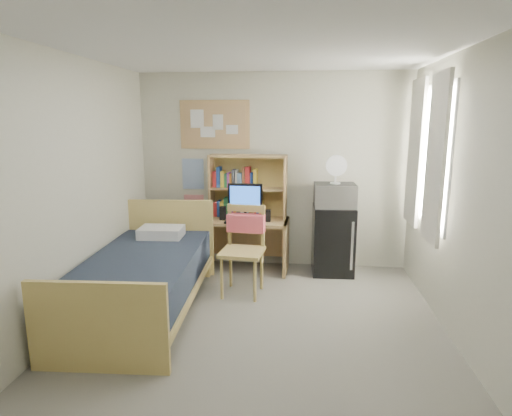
# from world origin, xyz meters

# --- Properties ---
(floor) EXTENTS (3.60, 4.20, 0.02)m
(floor) POSITION_xyz_m (0.00, 0.00, -0.01)
(floor) COLOR gray
(floor) RESTS_ON ground
(ceiling) EXTENTS (3.60, 4.20, 0.02)m
(ceiling) POSITION_xyz_m (0.00, 0.00, 2.60)
(ceiling) COLOR silver
(ceiling) RESTS_ON wall_back
(wall_back) EXTENTS (3.60, 0.04, 2.60)m
(wall_back) POSITION_xyz_m (0.00, 2.10, 1.30)
(wall_back) COLOR beige
(wall_back) RESTS_ON floor
(wall_front) EXTENTS (3.60, 0.04, 2.60)m
(wall_front) POSITION_xyz_m (0.00, -2.10, 1.30)
(wall_front) COLOR beige
(wall_front) RESTS_ON floor
(wall_left) EXTENTS (0.04, 4.20, 2.60)m
(wall_left) POSITION_xyz_m (-1.80, 0.00, 1.30)
(wall_left) COLOR beige
(wall_left) RESTS_ON floor
(wall_right) EXTENTS (0.04, 4.20, 2.60)m
(wall_right) POSITION_xyz_m (1.80, 0.00, 1.30)
(wall_right) COLOR beige
(wall_right) RESTS_ON floor
(window_unit) EXTENTS (0.10, 1.40, 1.70)m
(window_unit) POSITION_xyz_m (1.75, 1.20, 1.60)
(window_unit) COLOR white
(window_unit) RESTS_ON wall_right
(curtain_left) EXTENTS (0.04, 0.55, 1.70)m
(curtain_left) POSITION_xyz_m (1.72, 0.80, 1.60)
(curtain_left) COLOR silver
(curtain_left) RESTS_ON wall_right
(curtain_right) EXTENTS (0.04, 0.55, 1.70)m
(curtain_right) POSITION_xyz_m (1.72, 1.60, 1.60)
(curtain_right) COLOR silver
(curtain_right) RESTS_ON wall_right
(bulletin_board) EXTENTS (0.94, 0.03, 0.64)m
(bulletin_board) POSITION_xyz_m (-0.78, 2.08, 1.92)
(bulletin_board) COLOR tan
(bulletin_board) RESTS_ON wall_back
(poster_wave) EXTENTS (0.30, 0.01, 0.42)m
(poster_wave) POSITION_xyz_m (-1.10, 2.09, 1.25)
(poster_wave) COLOR #2957A5
(poster_wave) RESTS_ON wall_back
(poster_japan) EXTENTS (0.28, 0.01, 0.36)m
(poster_japan) POSITION_xyz_m (-1.10, 2.09, 0.78)
(poster_japan) COLOR red
(poster_japan) RESTS_ON wall_back
(desk) EXTENTS (1.13, 0.60, 0.69)m
(desk) POSITION_xyz_m (-0.33, 1.80, 0.35)
(desk) COLOR tan
(desk) RESTS_ON floor
(desk_chair) EXTENTS (0.56, 0.56, 1.03)m
(desk_chair) POSITION_xyz_m (-0.27, 0.98, 0.51)
(desk_chair) COLOR #D6BB65
(desk_chair) RESTS_ON floor
(mini_fridge) EXTENTS (0.54, 0.54, 0.89)m
(mini_fridge) POSITION_xyz_m (0.82, 1.82, 0.44)
(mini_fridge) COLOR black
(mini_fridge) RESTS_ON floor
(bed) EXTENTS (1.20, 2.24, 0.60)m
(bed) POSITION_xyz_m (-1.23, 0.41, 0.30)
(bed) COLOR #1B2331
(bed) RESTS_ON floor
(hutch) EXTENTS (1.04, 0.31, 0.84)m
(hutch) POSITION_xyz_m (-0.32, 1.95, 1.11)
(hutch) COLOR tan
(hutch) RESTS_ON desk
(monitor) EXTENTS (0.45, 0.06, 0.48)m
(monitor) POSITION_xyz_m (-0.33, 1.74, 0.93)
(monitor) COLOR black
(monitor) RESTS_ON desk
(keyboard) EXTENTS (0.48, 0.17, 0.02)m
(keyboard) POSITION_xyz_m (-0.34, 1.60, 0.70)
(keyboard) COLOR black
(keyboard) RESTS_ON desk
(speaker_left) EXTENTS (0.08, 0.08, 0.18)m
(speaker_left) POSITION_xyz_m (-0.63, 1.75, 0.78)
(speaker_left) COLOR black
(speaker_left) RESTS_ON desk
(speaker_right) EXTENTS (0.07, 0.07, 0.16)m
(speaker_right) POSITION_xyz_m (-0.03, 1.73, 0.77)
(speaker_right) COLOR black
(speaker_right) RESTS_ON desk
(water_bottle) EXTENTS (0.07, 0.07, 0.24)m
(water_bottle) POSITION_xyz_m (-0.81, 1.72, 0.81)
(water_bottle) COLOR white
(water_bottle) RESTS_ON desk
(hoodie) EXTENTS (0.45, 0.18, 0.21)m
(hoodie) POSITION_xyz_m (-0.25, 1.18, 0.80)
(hoodie) COLOR #FF616B
(hoodie) RESTS_ON desk_chair
(microwave) EXTENTS (0.53, 0.41, 0.30)m
(microwave) POSITION_xyz_m (0.82, 1.80, 1.04)
(microwave) COLOR silver
(microwave) RESTS_ON mini_fridge
(desk_fan) EXTENTS (0.27, 0.27, 0.33)m
(desk_fan) POSITION_xyz_m (0.82, 1.80, 1.35)
(desk_fan) COLOR white
(desk_fan) RESTS_ON microwave
(pillow) EXTENTS (0.52, 0.38, 0.12)m
(pillow) POSITION_xyz_m (-1.27, 1.16, 0.66)
(pillow) COLOR white
(pillow) RESTS_ON bed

